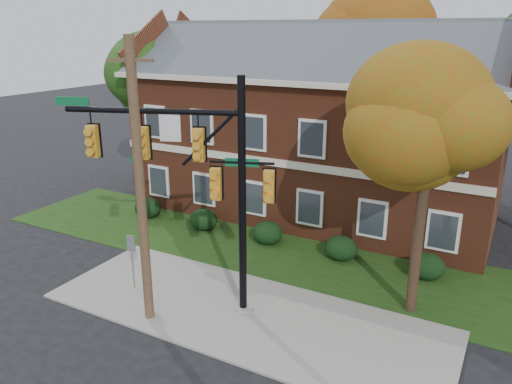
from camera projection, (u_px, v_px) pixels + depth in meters
The scene contains 15 objects.
ground at pixel (228, 329), 16.33m from camera, with size 120.00×120.00×0.00m, color black.
sidewalk at pixel (243, 313), 17.15m from camera, with size 14.00×5.00×0.08m, color gray.
grass_strip at pixel (301, 258), 21.33m from camera, with size 30.00×6.00×0.04m, color #193811.
apartment_building at pixel (315, 118), 25.66m from camera, with size 18.80×8.80×9.74m.
hedge_far_left at pixel (148, 208), 25.85m from camera, with size 1.40×1.26×1.05m, color black.
hedge_left at pixel (204, 219), 24.26m from camera, with size 1.40×1.26×1.05m, color black.
hedge_center at pixel (268, 233), 22.67m from camera, with size 1.40×1.26×1.05m, color black.
hedge_right at pixel (341, 248), 21.07m from camera, with size 1.40×1.26×1.05m, color black.
hedge_far_right at pixel (427, 266), 19.48m from camera, with size 1.40×1.26×1.05m, color black.
tree_near_right at pixel (438, 122), 15.10m from camera, with size 4.50×4.25×8.58m.
tree_left_rear at pixel (151, 78), 28.63m from camera, with size 5.40×5.10×8.88m.
tree_far_rear at pixel (387, 38), 30.39m from camera, with size 6.84×6.46×11.52m.
traffic_signal at pixel (198, 171), 16.02m from camera, with size 6.85×2.61×8.05m.
utility_pole at pixel (140, 187), 15.47m from camera, with size 1.42×0.44×9.22m.
sign_post at pixel (132, 253), 18.33m from camera, with size 0.32×0.12×2.20m.
Camera 1 is at (7.57, -11.95, 9.35)m, focal length 35.00 mm.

